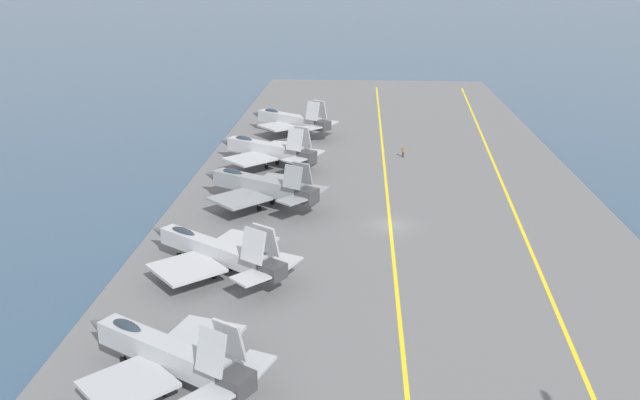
{
  "coord_description": "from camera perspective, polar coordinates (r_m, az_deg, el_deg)",
  "views": [
    {
      "loc": [
        -70.55,
        3.49,
        27.92
      ],
      "look_at": [
        0.93,
        7.9,
        2.9
      ],
      "focal_mm": 38.0,
      "sensor_mm": 36.0,
      "label": 1
    }
  ],
  "objects": [
    {
      "name": "parked_jet_second",
      "position": [
        64.09,
        -8.82,
        -4.24
      ],
      "size": [
        13.87,
        16.37,
        5.97
      ],
      "color": "#A8AAAF",
      "rests_on": "carrier_deck"
    },
    {
      "name": "deck_stripe_centerline",
      "position": [
        75.8,
        5.93,
        -2.13
      ],
      "size": [
        179.32,
        0.36,
        0.01
      ],
      "primitive_type": "cube",
      "color": "yellow",
      "rests_on": "carrier_deck"
    },
    {
      "name": "crew_brown_vest",
      "position": [
        102.67,
        7.02,
        4.12
      ],
      "size": [
        0.39,
        0.45,
        1.74
      ],
      "color": "#232328",
      "rests_on": "carrier_deck"
    },
    {
      "name": "parked_jet_fourth",
      "position": [
        97.27,
        -4.53,
        4.29
      ],
      "size": [
        14.13,
        16.48,
        6.44
      ],
      "color": "#A8AAAF",
      "rests_on": "carrier_deck"
    },
    {
      "name": "deck_stripe_foul_line",
      "position": [
        77.81,
        16.59,
        -2.3
      ],
      "size": [
        179.0,
        11.47,
        0.01
      ],
      "primitive_type": "cube",
      "rotation": [
        0.0,
        0.0,
        -0.06
      ],
      "color": "yellow",
      "rests_on": "carrier_deck"
    },
    {
      "name": "parked_jet_third",
      "position": [
        80.83,
        -5.17,
        1.24
      ],
      "size": [
        13.85,
        16.28,
        6.19
      ],
      "color": "gray",
      "rests_on": "carrier_deck"
    },
    {
      "name": "parked_jet_nearest",
      "position": [
        48.44,
        -12.87,
        -12.45
      ],
      "size": [
        12.73,
        14.98,
        6.17
      ],
      "color": "#9EA3A8",
      "rests_on": "carrier_deck"
    },
    {
      "name": "carrier_deck",
      "position": [
        75.88,
        5.93,
        -2.28
      ],
      "size": [
        199.25,
        52.36,
        0.4
      ],
      "primitive_type": "cube",
      "color": "slate",
      "rests_on": "ground"
    },
    {
      "name": "parked_jet_fifth",
      "position": [
        115.22,
        -2.55,
        6.78
      ],
      "size": [
        13.22,
        16.05,
        6.54
      ],
      "color": "#A8AAAF",
      "rests_on": "carrier_deck"
    },
    {
      "name": "ground_plane",
      "position": [
        75.95,
        5.92,
        -2.42
      ],
      "size": [
        2000.0,
        2000.0,
        0.0
      ],
      "primitive_type": "plane",
      "color": "#334C66"
    }
  ]
}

